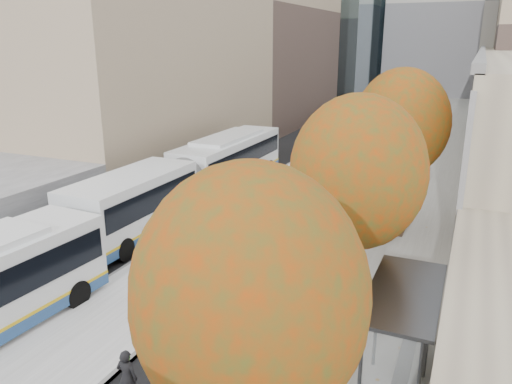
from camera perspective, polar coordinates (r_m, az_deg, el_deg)
The scene contains 10 objects.
bus_platform at distance 39.31m, azimuth 7.52°, elevation 3.46°, with size 4.25×150.00×0.15m, color #B0B0B0.
sidewalk at distance 37.96m, azimuth 19.17°, elevation 2.12°, with size 4.75×150.00×0.08m, color gray.
building_midrise at distance 51.89m, azimuth -11.26°, elevation 20.34°, with size 24.00×46.00×25.00m, color tan.
building_far_block at distance 97.95m, azimuth 24.70°, elevation 18.90°, with size 30.00×18.00×30.00m, color #A8A499.
bus_shelter at distance 14.53m, azimuth 17.26°, elevation -12.41°, with size 1.90×4.40×2.53m.
tree_b at distance 8.49m, azimuth -0.70°, elevation -11.83°, with size 4.00×4.00×6.97m.
tree_c at distance 15.58m, azimuth 11.56°, elevation 2.19°, with size 4.20×4.20×7.28m.
tree_d at distance 24.25m, azimuth 16.29°, elevation 7.58°, with size 4.40×4.40×7.60m.
bus_far at distance 28.79m, azimuth -6.96°, elevation 1.88°, with size 2.94×18.85×3.14m.
distant_car at distance 59.43m, azimuth 9.34°, elevation 8.44°, with size 1.42×3.52×1.20m, color silver.
Camera 1 is at (6.69, -1.77, 9.11)m, focal length 35.00 mm.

